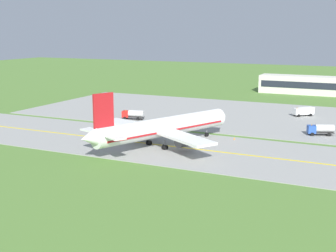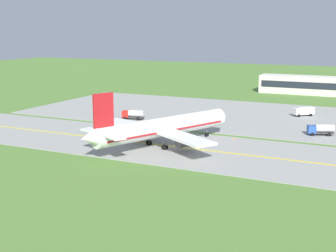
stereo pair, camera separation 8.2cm
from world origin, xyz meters
name	(u,v)px [view 1 (the left image)]	position (x,y,z in m)	size (l,w,h in m)	color
ground_plane	(168,146)	(0.00, 0.00, 0.00)	(500.00, 500.00, 0.00)	#517A33
taxiway_strip	(168,146)	(0.00, 0.00, 0.05)	(240.00, 28.00, 0.10)	gray
apron_pad	(263,117)	(10.00, 42.00, 0.05)	(140.00, 52.00, 0.10)	gray
taxiway_centreline	(168,146)	(0.00, 0.00, 0.11)	(220.00, 0.60, 0.01)	yellow
airplane_lead	(162,127)	(-1.10, -0.67, 4.13)	(31.11, 37.66, 12.70)	white
service_truck_fuel	(321,129)	(27.85, 24.55, 1.53)	(6.33, 4.17, 2.65)	#264CA5
service_truck_catering	(133,114)	(-21.59, 22.86, 1.53)	(6.29, 3.28, 2.65)	red
service_truck_pushback	(303,111)	(20.11, 48.23, 1.53)	(5.81, 5.56, 2.60)	silver
terminal_building	(331,86)	(22.14, 97.56, 3.49)	(53.40, 9.06, 8.14)	beige
traffic_cone_near_edge	(234,139)	(10.95, 11.63, 0.30)	(0.44, 0.44, 0.60)	orange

